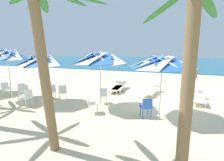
{
  "coord_description": "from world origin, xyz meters",
  "views": [
    {
      "loc": [
        0.73,
        -9.78,
        2.87
      ],
      "look_at": [
        -2.67,
        -0.35,
        1.0
      ],
      "focal_mm": 27.72,
      "sensor_mm": 36.0,
      "label": 1
    }
  ],
  "objects_px": {
    "beach_umbrella_0": "(162,63)",
    "beachgoer_seated": "(195,75)",
    "plastic_chair_8": "(24,92)",
    "sun_lounger_0": "(198,97)",
    "sun_lounger_3": "(116,87)",
    "palm_tree_0": "(43,48)",
    "plastic_chair_7": "(6,88)",
    "sun_lounger_2": "(119,86)",
    "plastic_chair_6": "(22,89)",
    "beach_umbrella_2": "(41,61)",
    "plastic_chair_1": "(103,95)",
    "palm_tree_2": "(192,60)",
    "plastic_chair_3": "(63,91)",
    "beach_umbrella_1": "(101,59)",
    "plastic_chair_2": "(91,102)",
    "plastic_chair_4": "(51,91)",
    "plastic_chair_5": "(27,97)",
    "beach_umbrella_3": "(7,56)",
    "sun_lounger_1": "(151,90)"
  },
  "relations": [
    {
      "from": "beach_umbrella_1",
      "to": "sun_lounger_2",
      "type": "distance_m",
      "value": 4.18
    },
    {
      "from": "sun_lounger_2",
      "to": "sun_lounger_3",
      "type": "xyz_separation_m",
      "value": [
        -0.13,
        -0.23,
        0.0
      ]
    },
    {
      "from": "plastic_chair_1",
      "to": "sun_lounger_0",
      "type": "relative_size",
      "value": 0.4
    },
    {
      "from": "sun_lounger_3",
      "to": "palm_tree_0",
      "type": "bearing_deg",
      "value": -85.97
    },
    {
      "from": "plastic_chair_8",
      "to": "beach_umbrella_3",
      "type": "bearing_deg",
      "value": 176.95
    },
    {
      "from": "plastic_chair_2",
      "to": "plastic_chair_5",
      "type": "distance_m",
      "value": 3.43
    },
    {
      "from": "palm_tree_0",
      "to": "plastic_chair_5",
      "type": "bearing_deg",
      "value": 142.24
    },
    {
      "from": "beach_umbrella_3",
      "to": "plastic_chair_8",
      "type": "distance_m",
      "value": 2.23
    },
    {
      "from": "plastic_chair_1",
      "to": "plastic_chair_8",
      "type": "xyz_separation_m",
      "value": [
        -4.32,
        -0.95,
        0.0
      ]
    },
    {
      "from": "palm_tree_0",
      "to": "plastic_chair_1",
      "type": "bearing_deg",
      "value": 94.15
    },
    {
      "from": "palm_tree_2",
      "to": "plastic_chair_7",
      "type": "bearing_deg",
      "value": 159.95
    },
    {
      "from": "plastic_chair_6",
      "to": "plastic_chair_5",
      "type": "bearing_deg",
      "value": -37.01
    },
    {
      "from": "plastic_chair_1",
      "to": "sun_lounger_3",
      "type": "distance_m",
      "value": 2.89
    },
    {
      "from": "beach_umbrella_2",
      "to": "sun_lounger_2",
      "type": "bearing_deg",
      "value": 53.75
    },
    {
      "from": "beach_umbrella_2",
      "to": "plastic_chair_8",
      "type": "bearing_deg",
      "value": -178.67
    },
    {
      "from": "plastic_chair_5",
      "to": "sun_lounger_1",
      "type": "xyz_separation_m",
      "value": [
        5.55,
        4.43,
        -0.22
      ]
    },
    {
      "from": "plastic_chair_8",
      "to": "sun_lounger_3",
      "type": "xyz_separation_m",
      "value": [
        4.13,
        3.82,
        -0.22
      ]
    },
    {
      "from": "palm_tree_2",
      "to": "beachgoer_seated",
      "type": "xyz_separation_m",
      "value": [
        1.7,
        14.88,
        -2.35
      ]
    },
    {
      "from": "beach_umbrella_0",
      "to": "beachgoer_seated",
      "type": "relative_size",
      "value": 2.85
    },
    {
      "from": "plastic_chair_4",
      "to": "plastic_chair_8",
      "type": "distance_m",
      "value": 1.45
    },
    {
      "from": "beach_umbrella_1",
      "to": "sun_lounger_3",
      "type": "distance_m",
      "value": 3.99
    },
    {
      "from": "plastic_chair_6",
      "to": "palm_tree_0",
      "type": "relative_size",
      "value": 0.2
    },
    {
      "from": "plastic_chair_4",
      "to": "plastic_chair_7",
      "type": "distance_m",
      "value": 3.11
    },
    {
      "from": "plastic_chair_2",
      "to": "plastic_chair_7",
      "type": "relative_size",
      "value": 1.0
    },
    {
      "from": "sun_lounger_3",
      "to": "palm_tree_2",
      "type": "height_order",
      "value": "palm_tree_2"
    },
    {
      "from": "plastic_chair_1",
      "to": "beachgoer_seated",
      "type": "distance_m",
      "value": 11.98
    },
    {
      "from": "plastic_chair_2",
      "to": "beach_umbrella_0",
      "type": "bearing_deg",
      "value": 12.23
    },
    {
      "from": "sun_lounger_0",
      "to": "palm_tree_0",
      "type": "distance_m",
      "value": 8.34
    },
    {
      "from": "sun_lounger_2",
      "to": "sun_lounger_3",
      "type": "relative_size",
      "value": 1.01
    },
    {
      "from": "plastic_chair_1",
      "to": "palm_tree_2",
      "type": "xyz_separation_m",
      "value": [
        3.74,
        -4.2,
        2.15
      ]
    },
    {
      "from": "beach_umbrella_1",
      "to": "palm_tree_2",
      "type": "xyz_separation_m",
      "value": [
        3.62,
        -3.7,
        0.26
      ]
    },
    {
      "from": "beach_umbrella_1",
      "to": "sun_lounger_1",
      "type": "relative_size",
      "value": 1.25
    },
    {
      "from": "plastic_chair_6",
      "to": "sun_lounger_3",
      "type": "distance_m",
      "value": 5.81
    },
    {
      "from": "plastic_chair_4",
      "to": "sun_lounger_3",
      "type": "height_order",
      "value": "plastic_chair_4"
    },
    {
      "from": "beach_umbrella_1",
      "to": "plastic_chair_2",
      "type": "distance_m",
      "value": 2.09
    },
    {
      "from": "beach_umbrella_0",
      "to": "beach_umbrella_3",
      "type": "relative_size",
      "value": 0.91
    },
    {
      "from": "beach_umbrella_0",
      "to": "plastic_chair_3",
      "type": "distance_m",
      "value": 5.64
    },
    {
      "from": "beach_umbrella_1",
      "to": "plastic_chair_5",
      "type": "bearing_deg",
      "value": -161.69
    },
    {
      "from": "plastic_chair_3",
      "to": "sun_lounger_2",
      "type": "xyz_separation_m",
      "value": [
        2.3,
        3.25,
        -0.22
      ]
    },
    {
      "from": "plastic_chair_2",
      "to": "sun_lounger_3",
      "type": "xyz_separation_m",
      "value": [
        -0.23,
        4.26,
        -0.22
      ]
    },
    {
      "from": "beach_umbrella_2",
      "to": "sun_lounger_0",
      "type": "bearing_deg",
      "value": 20.88
    },
    {
      "from": "beach_umbrella_0",
      "to": "beach_umbrella_2",
      "type": "relative_size",
      "value": 1.01
    },
    {
      "from": "plastic_chair_7",
      "to": "plastic_chair_8",
      "type": "distance_m",
      "value": 1.86
    },
    {
      "from": "plastic_chair_8",
      "to": "sun_lounger_0",
      "type": "bearing_deg",
      "value": 18.25
    },
    {
      "from": "palm_tree_0",
      "to": "beach_umbrella_1",
      "type": "bearing_deg",
      "value": 92.92
    },
    {
      "from": "sun_lounger_2",
      "to": "plastic_chair_2",
      "type": "bearing_deg",
      "value": -88.61
    },
    {
      "from": "plastic_chair_1",
      "to": "plastic_chair_2",
      "type": "xyz_separation_m",
      "value": [
        0.04,
        -1.39,
        0.0
      ]
    },
    {
      "from": "plastic_chair_3",
      "to": "plastic_chair_5",
      "type": "height_order",
      "value": "same"
    },
    {
      "from": "beach_umbrella_0",
      "to": "plastic_chair_7",
      "type": "height_order",
      "value": "beach_umbrella_0"
    },
    {
      "from": "sun_lounger_3",
      "to": "palm_tree_0",
      "type": "height_order",
      "value": "palm_tree_0"
    }
  ]
}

